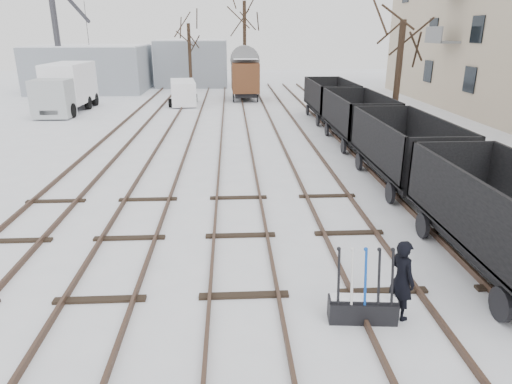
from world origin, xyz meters
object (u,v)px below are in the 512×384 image
lorry (66,87)px  panel_van (183,92)px  ground_frame (362,307)px  freight_wagon_a (505,235)px  crane (61,64)px  worker (402,279)px  box_van_wagon (245,76)px

lorry → panel_van: size_ratio=1.67×
ground_frame → freight_wagon_a: size_ratio=0.25×
freight_wagon_a → lorry: lorry is taller
ground_frame → lorry: size_ratio=0.21×
crane → freight_wagon_a: bearing=-38.8°
ground_frame → worker: worker is taller
worker → box_van_wagon: bearing=-19.9°
crane → worker: bearing=-43.9°
lorry → panel_van: 8.18m
freight_wagon_a → crane: (-20.62, 32.20, 1.73)m
freight_wagon_a → box_van_wagon: size_ratio=1.35×
freight_wagon_a → panel_van: freight_wagon_a is taller
box_van_wagon → worker: bearing=-87.5°
lorry → crane: size_ratio=0.71×
ground_frame → crane: crane is taller
worker → ground_frame: bearing=73.9°
worker → crane: (-17.63, 33.84, 1.84)m
ground_frame → box_van_wagon: box_van_wagon is taller
freight_wagon_a → box_van_wagon: box_van_wagon is taller
worker → lorry: size_ratio=0.23×
crane → panel_van: bearing=-10.9°
ground_frame → box_van_wagon: 30.30m
panel_van → freight_wagon_a: bearing=-76.6°
box_van_wagon → freight_wagon_a: bearing=-81.4°
freight_wagon_a → crane: size_ratio=0.58×
ground_frame → freight_wagon_a: bearing=30.3°
ground_frame → worker: 0.92m
ground_frame → panel_van: size_ratio=0.35×
freight_wagon_a → panel_van: (-9.77, 26.07, 0.02)m
ground_frame → crane: bearing=121.7°
ground_frame → box_van_wagon: size_ratio=0.34×
ground_frame → panel_van: panel_van is taller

